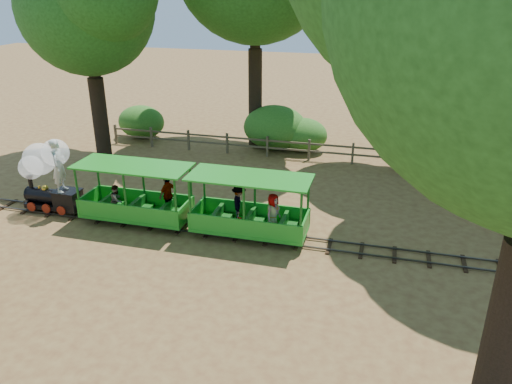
% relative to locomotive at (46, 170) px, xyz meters
% --- Properties ---
extents(ground, '(90.00, 90.00, 0.00)m').
position_rel_locomotive_xyz_m(ground, '(7.07, -0.06, -1.60)').
color(ground, olive).
rests_on(ground, ground).
extents(track, '(22.00, 1.00, 0.10)m').
position_rel_locomotive_xyz_m(track, '(7.07, -0.06, -1.53)').
color(track, '#3F3D3A').
rests_on(track, ground).
extents(locomotive, '(2.41, 1.13, 2.86)m').
position_rel_locomotive_xyz_m(locomotive, '(0.00, 0.00, 0.00)').
color(locomotive, black).
rests_on(locomotive, ground).
extents(carriage_front, '(3.89, 1.59, 2.02)m').
position_rel_locomotive_xyz_m(carriage_front, '(3.54, -0.05, -0.77)').
color(carriage_front, '#209623').
rests_on(carriage_front, track).
extents(carriage_rear, '(3.89, 1.59, 2.02)m').
position_rel_locomotive_xyz_m(carriage_rear, '(7.49, -0.02, -0.75)').
color(carriage_rear, '#209623').
rests_on(carriage_rear, track).
extents(oak_ne, '(7.21, 6.35, 9.21)m').
position_rel_locomotive_xyz_m(oak_ne, '(12.54, 7.52, 5.01)').
color(oak_ne, '#2D2116').
rests_on(oak_ne, ground).
extents(fence, '(18.10, 0.10, 1.00)m').
position_rel_locomotive_xyz_m(fence, '(7.07, 7.94, -1.02)').
color(fence, brown).
rests_on(fence, ground).
extents(shrub_west, '(2.50, 1.92, 1.73)m').
position_rel_locomotive_xyz_m(shrub_west, '(-1.12, 9.24, -0.73)').
color(shrub_west, '#2D6B1E').
rests_on(shrub_west, ground).
extents(shrub_mid_w, '(3.15, 2.42, 2.18)m').
position_rel_locomotive_xyz_m(shrub_mid_w, '(6.13, 9.24, -0.51)').
color(shrub_mid_w, '#2D6B1E').
rests_on(shrub_mid_w, ground).
extents(shrub_mid_e, '(2.37, 1.82, 1.64)m').
position_rel_locomotive_xyz_m(shrub_mid_e, '(7.53, 9.24, -0.78)').
color(shrub_mid_e, '#2D6B1E').
rests_on(shrub_mid_e, ground).
extents(shrub_east, '(2.83, 2.18, 1.96)m').
position_rel_locomotive_xyz_m(shrub_east, '(13.89, 9.24, -0.61)').
color(shrub_east, '#2D6B1E').
rests_on(shrub_east, ground).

